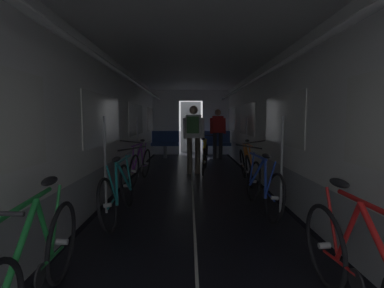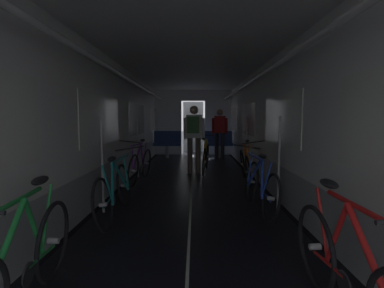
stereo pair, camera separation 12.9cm
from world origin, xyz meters
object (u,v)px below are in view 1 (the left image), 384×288
at_px(person_cyclist_aisle, 194,133).
at_px(bicycle_purple, 140,165).
at_px(bicycle_green, 35,267).
at_px(bicycle_red, 363,273).
at_px(bench_seat_far_left, 165,142).
at_px(bicycle_orange, 246,165).
at_px(bicycle_blue, 263,186).
at_px(bicycle_yellow_in_aisle, 205,157).
at_px(person_standing_near_bench, 218,130).
at_px(bicycle_teal, 119,191).
at_px(bench_seat_far_right, 217,142).

bearing_deg(person_cyclist_aisle, bicycle_purple, -141.15).
relative_size(bicycle_green, bicycle_red, 1.00).
relative_size(bench_seat_far_left, bicycle_green, 0.58).
bearing_deg(bicycle_purple, bicycle_orange, -1.67).
bearing_deg(bicycle_red, bicycle_blue, 90.49).
distance_m(bicycle_green, bicycle_yellow_in_aisle, 5.68).
height_order(bench_seat_far_left, person_standing_near_bench, person_standing_near_bench).
xyz_separation_m(bicycle_purple, bicycle_teal, (0.08, -2.26, -0.00)).
bearing_deg(bicycle_red, bicycle_purple, 116.09).
height_order(bicycle_green, bicycle_blue, bicycle_blue).
distance_m(bicycle_purple, person_cyclist_aisle, 1.61).
distance_m(bicycle_yellow_in_aisle, person_standing_near_bench, 2.50).
height_order(bicycle_purple, bicycle_orange, bicycle_orange).
height_order(bench_seat_far_right, bicycle_teal, bicycle_teal).
xyz_separation_m(bicycle_red, bicycle_yellow_in_aisle, (-0.70, 5.60, 0.00)).
distance_m(bicycle_purple, bicycle_blue, 2.90).
height_order(bicycle_orange, person_cyclist_aisle, person_cyclist_aisle).
xyz_separation_m(bicycle_purple, person_standing_near_bench, (2.01, 3.56, 0.59)).
bearing_deg(bench_seat_far_right, bicycle_blue, -88.81).
distance_m(bench_seat_far_left, person_cyclist_aisle, 3.18).
distance_m(bench_seat_far_right, bicycle_teal, 6.49).
xyz_separation_m(bicycle_orange, bicycle_blue, (-0.13, -1.90, -0.00)).
bearing_deg(bicycle_green, bicycle_purple, 90.33).
bearing_deg(person_standing_near_bench, bicycle_red, -88.99).
bearing_deg(bench_seat_far_left, bicycle_blue, -71.96).
relative_size(bench_seat_far_left, person_cyclist_aisle, 0.58).
height_order(bicycle_orange, bicycle_blue, same).
bearing_deg(bicycle_green, bench_seat_far_right, 76.45).
xyz_separation_m(bench_seat_far_left, bicycle_teal, (-0.13, -6.20, -0.19)).
height_order(bicycle_green, bicycle_orange, bicycle_orange).
bearing_deg(bicycle_blue, bicycle_teal, -171.78).
distance_m(bench_seat_far_left, bicycle_teal, 6.20).
xyz_separation_m(bench_seat_far_right, bicycle_blue, (0.12, -5.90, -0.19)).
relative_size(bench_seat_far_right, bicycle_green, 0.58).
distance_m(bench_seat_far_right, person_cyclist_aisle, 3.16).
height_order(bicycle_red, person_standing_near_bench, person_standing_near_bench).
relative_size(bicycle_teal, person_standing_near_bench, 1.00).
xyz_separation_m(bicycle_purple, bicycle_yellow_in_aisle, (1.46, 1.20, 0.00)).
xyz_separation_m(bicycle_teal, person_cyclist_aisle, (1.07, 3.19, 0.64)).
relative_size(bench_seat_far_left, bicycle_orange, 0.58).
height_order(bicycle_red, bicycle_blue, bicycle_blue).
xyz_separation_m(bench_seat_far_left, bicycle_green, (-0.19, -8.24, -0.18)).
relative_size(bicycle_red, person_cyclist_aisle, 1.00).
height_order(bicycle_teal, person_standing_near_bench, person_standing_near_bench).
bearing_deg(bench_seat_far_left, bicycle_red, -76.87).
bearing_deg(bench_seat_far_left, person_standing_near_bench, -11.79).
distance_m(bicycle_teal, bicycle_blue, 2.07).
xyz_separation_m(bicycle_purple, bicycle_blue, (2.13, -1.96, -0.00)).
bearing_deg(bicycle_green, bicycle_yellow_in_aisle, 75.42).
distance_m(bench_seat_far_right, bicycle_green, 8.48).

